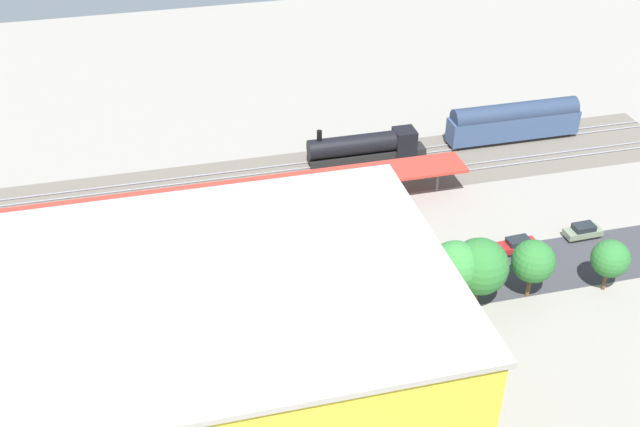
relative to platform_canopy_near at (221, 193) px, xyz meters
The scene contains 24 objects.
ground_plane 15.09m from the platform_canopy_near, 116.00° to the left, with size 183.54×183.54×0.00m, color gray.
rail_bed 10.34m from the platform_canopy_near, 131.77° to the right, with size 114.71×13.79×0.01m, color #665E54.
street_asphalt 19.28m from the platform_canopy_near, 109.80° to the left, with size 114.71×9.00×0.01m, color #38383D.
track_rails 10.28m from the platform_canopy_near, 131.77° to the right, with size 114.71×7.95×0.12m.
platform_canopy_near is the anchor object (origin of this frame).
locomotive 23.75m from the platform_canopy_near, 154.84° to the right, with size 16.45×2.94×5.13m.
passenger_coach 44.13m from the platform_canopy_near, 166.82° to the right, with size 19.23×3.15×5.79m.
parked_car_0 42.84m from the platform_canopy_near, 160.93° to the left, with size 4.47×1.90×1.71m.
parked_car_1 35.07m from the platform_canopy_near, 155.35° to the left, with size 4.67×2.06×1.64m.
parked_car_2 27.24m from the platform_canopy_near, 148.71° to the left, with size 4.44×1.78×1.66m.
parked_car_3 21.37m from the platform_canopy_near, 136.24° to the left, with size 4.34×2.04×1.82m.
parked_car_4 15.81m from the platform_canopy_near, 116.69° to the left, with size 4.52×1.88×1.84m.
parked_car_5 14.94m from the platform_canopy_near, 87.02° to the left, with size 4.54×1.74×1.64m.
construction_building 39.05m from the platform_canopy_near, 81.33° to the left, with size 33.43×22.74×20.66m, color yellow.
construction_roof_slab 42.11m from the platform_canopy_near, 81.33° to the left, with size 34.03×23.34×0.40m, color #ADA89E.
box_truck_0 26.77m from the platform_canopy_near, 57.65° to the left, with size 9.23×2.42×3.67m.
box_truck_1 23.56m from the platform_canopy_near, 63.73° to the left, with size 9.47×2.35×3.15m.
box_truck_2 23.07m from the platform_canopy_near, 70.28° to the left, with size 10.20×3.24×3.37m.
street_tree_0 32.10m from the platform_canopy_near, 136.11° to the left, with size 5.87×5.87×8.02m.
street_tree_1 36.63m from the platform_canopy_near, 142.74° to the left, with size 4.54×4.54×6.82m.
street_tree_2 44.12m from the platform_canopy_near, 148.32° to the left, with size 4.03×4.03×6.09m.
street_tree_3 30.14m from the platform_canopy_near, 132.99° to the left, with size 5.14×5.14×8.05m.
street_tree_4 24.75m from the platform_canopy_near, 71.39° to the left, with size 6.30×6.30×8.44m.
traffic_light 16.26m from the platform_canopy_near, 52.04° to the left, with size 0.50×0.36×6.68m.
Camera 1 is at (14.00, 64.77, 52.62)m, focal length 43.25 mm.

